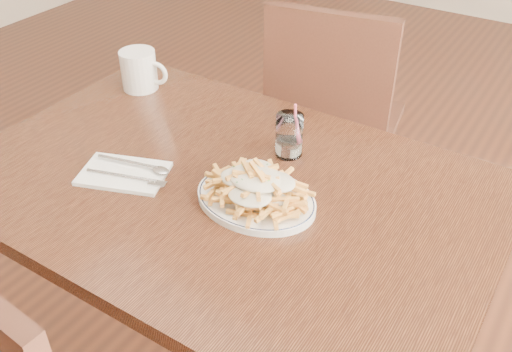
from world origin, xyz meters
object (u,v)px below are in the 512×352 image
Objects in this scene: table at (224,208)px; coffee_mug at (140,70)px; fries_plate at (256,199)px; loaded_fries at (256,182)px; water_glass at (289,138)px; chair_far at (332,113)px.

coffee_mug is (-0.46, 0.25, 0.13)m from table.
table is at bearing 166.17° from fries_plate.
loaded_fries is (0.10, -0.03, 0.13)m from table.
water_glass is (0.07, 0.18, 0.12)m from table.
fries_plate is 0.04m from loaded_fries.
water_glass is at bearing -74.72° from chair_far.
table is at bearing -111.37° from water_glass.
water_glass is (-0.04, 0.20, 0.04)m from fries_plate.
table is 0.54m from coffee_mug.
fries_plate is (0.20, -0.81, 0.24)m from chair_far.
table is at bearing 166.17° from loaded_fries.
water_glass is at bearing -7.60° from coffee_mug.
coffee_mug reaches higher than table.
loaded_fries is 0.63m from coffee_mug.
water_glass is (-0.04, 0.20, -0.01)m from loaded_fries.
chair_far is 3.49× the size of loaded_fries.
chair_far is at bearing 103.98° from fries_plate.
fries_plate is 0.21m from water_glass.
table is 4.57× the size of loaded_fries.
chair_far is 6.41× the size of coffee_mug.
coffee_mug is at bearing 154.35° from loaded_fries.
loaded_fries is 1.83× the size of coffee_mug.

